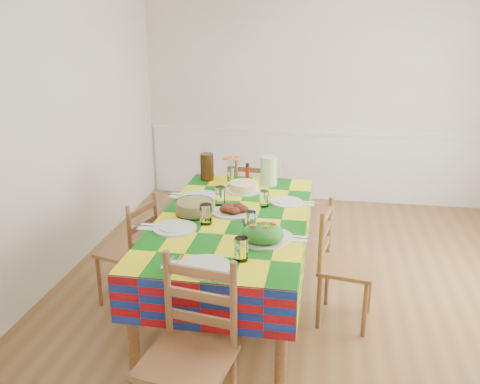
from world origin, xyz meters
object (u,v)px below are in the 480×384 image
(dining_table, at_px, (233,227))
(meat_platter, at_px, (234,210))
(tea_pitcher, at_px, (207,167))
(chair_near, at_px, (190,356))
(chair_far, at_px, (256,202))
(chair_left, at_px, (131,251))
(chair_right, at_px, (341,265))
(green_pitcher, at_px, (269,171))

(dining_table, xyz_separation_m, meat_platter, (-0.00, 0.06, 0.12))
(tea_pitcher, bearing_deg, chair_near, -79.22)
(tea_pitcher, distance_m, chair_far, 0.79)
(meat_platter, bearing_deg, chair_left, -175.54)
(chair_near, relative_size, chair_right, 1.10)
(meat_platter, bearing_deg, green_pitcher, 76.89)
(tea_pitcher, xyz_separation_m, chair_left, (-0.44, -0.91, -0.49))
(green_pitcher, bearing_deg, chair_right, -51.11)
(tea_pitcher, distance_m, chair_near, 2.32)
(chair_far, bearing_deg, chair_left, 62.45)
(green_pitcher, relative_size, chair_far, 0.28)
(chair_near, xyz_separation_m, chair_far, (-0.01, 2.69, -0.06))
(tea_pitcher, bearing_deg, chair_far, 47.42)
(meat_platter, bearing_deg, dining_table, -85.73)
(meat_platter, relative_size, tea_pitcher, 1.52)
(meat_platter, bearing_deg, tea_pitcher, 116.19)
(dining_table, bearing_deg, green_pitcher, 77.98)
(dining_table, height_order, chair_right, chair_right)
(tea_pitcher, bearing_deg, chair_right, -34.95)
(tea_pitcher, height_order, chair_near, tea_pitcher)
(dining_table, relative_size, meat_platter, 5.50)
(dining_table, xyz_separation_m, chair_left, (-0.85, -0.01, -0.27))
(green_pitcher, xyz_separation_m, chair_near, (-0.17, -2.18, -0.44))
(green_pitcher, bearing_deg, chair_near, -94.48)
(chair_far, bearing_deg, tea_pitcher, 51.97)
(chair_right, bearing_deg, green_pitcher, 48.36)
(dining_table, distance_m, chair_far, 1.37)
(green_pitcher, bearing_deg, chair_far, 109.96)
(green_pitcher, height_order, chair_right, green_pitcher)
(chair_far, xyz_separation_m, chair_left, (-0.85, -1.36, 0.00))
(meat_platter, bearing_deg, chair_near, -89.49)
(meat_platter, height_order, chair_right, chair_right)
(green_pitcher, distance_m, chair_far, 0.73)
(meat_platter, xyz_separation_m, chair_far, (0.00, 1.29, -0.40))
(tea_pitcher, bearing_deg, dining_table, -65.01)
(green_pitcher, distance_m, tea_pitcher, 0.60)
(tea_pitcher, height_order, chair_right, tea_pitcher)
(chair_left, xyz_separation_m, chair_right, (1.71, 0.02, 0.01))
(tea_pitcher, xyz_separation_m, chair_right, (1.27, -0.89, -0.48))
(chair_far, distance_m, chair_left, 1.60)
(dining_table, xyz_separation_m, chair_near, (0.01, -1.34, -0.21))
(chair_far, height_order, chair_left, chair_left)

